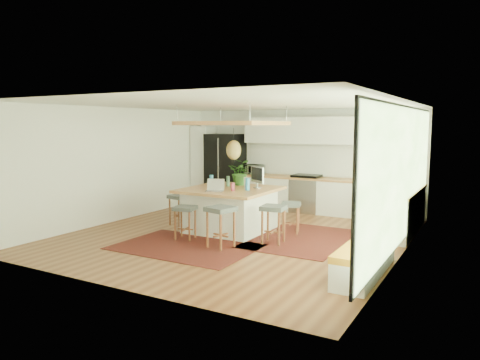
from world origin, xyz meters
The scene contains 37 objects.
floor centered at (0.00, 0.00, 0.00)m, with size 7.00×7.00×0.00m, color brown.
ceiling centered at (0.00, 0.00, 2.70)m, with size 7.00×7.00×0.00m, color white.
wall_back centered at (0.00, 3.50, 1.35)m, with size 6.50×6.50×0.00m, color white.
wall_front centered at (0.00, -3.50, 1.35)m, with size 6.50×6.50×0.00m, color white.
wall_left centered at (-3.25, 0.00, 1.35)m, with size 7.00×7.00×0.00m, color white.
wall_right centered at (3.25, 0.00, 1.35)m, with size 7.00×7.00×0.00m, color white.
window_wall centered at (3.22, 0.00, 1.40)m, with size 0.10×6.20×2.60m, color black, non-canonical shape.
pantry centered at (-2.95, 3.18, 1.12)m, with size 0.55×0.60×2.25m, color white.
back_counter_base centered at (0.55, 3.18, 0.44)m, with size 4.20×0.60×0.88m, color white.
back_counter_top centered at (0.55, 3.18, 0.90)m, with size 4.24×0.64×0.05m, color #AB6D3C.
backsplash centered at (0.55, 3.48, 1.35)m, with size 4.20×0.02×0.80m, color white.
upper_cabinets centered at (0.55, 3.32, 2.15)m, with size 4.20×0.34×0.70m, color white.
range centered at (0.30, 3.18, 0.50)m, with size 0.76×0.62×1.00m, color #A5A5AA, non-canonical shape.
right_counter_base centered at (2.93, 2.00, 0.44)m, with size 0.60×2.50×0.88m, color white.
right_counter_top centered at (2.93, 2.00, 0.90)m, with size 0.64×2.54×0.05m, color #AB6D3C.
window_bench centered at (2.95, -1.20, 0.25)m, with size 0.52×2.00×0.50m, color white, non-canonical shape.
ceiling_panel centered at (-0.30, 0.40, 2.05)m, with size 1.86×1.86×0.80m, color #AB6D3C, non-canonical shape.
rug_near centered at (-0.39, -1.24, 0.01)m, with size 2.60×1.80×0.01m, color black.
rug_right centered at (1.29, 0.40, 0.01)m, with size 1.80×2.60×0.01m, color black.
fridge centered at (-2.17, 3.17, 0.93)m, with size 1.01×0.79×2.04m, color black, non-canonical shape.
island centered at (-0.35, 0.33, 0.47)m, with size 1.85×1.85×0.93m, color #AB6D3C, non-canonical shape.
stool_near_left centered at (-0.74, -0.78, 0.35)m, with size 0.40×0.40×0.67m, color #424749, non-canonical shape.
stool_near_right centered at (0.22, -0.97, 0.35)m, with size 0.46×0.46×0.78m, color #424749, non-canonical shape.
stool_right_front centered at (0.93, -0.20, 0.35)m, with size 0.44×0.44×0.74m, color #424749, non-canonical shape.
stool_right_back centered at (0.90, 0.75, 0.35)m, with size 0.39×0.39×0.66m, color #424749, non-canonical shape.
stool_left_side centered at (-1.66, 0.25, 0.35)m, with size 0.41×0.41×0.70m, color #424749, non-canonical shape.
laptop centered at (-0.38, -0.23, 1.05)m, with size 0.36×0.38×0.27m, color #A5A5AA, non-canonical shape.
monitor centered at (0.14, 0.66, 1.19)m, with size 0.51×0.18×0.47m, color #A5A5AA, non-canonical shape.
microwave centered at (-1.25, 3.18, 1.09)m, with size 0.48×0.26×0.32m, color #A5A5AA.
island_plant centered at (-0.41, 0.91, 1.16)m, with size 0.53×0.59×0.46m, color #1E4C19.
island_bowl centered at (-0.96, 0.62, 0.96)m, with size 0.24×0.24×0.06m, color silver.
island_bottle_0 centered at (-0.90, 0.43, 1.03)m, with size 0.07×0.07×0.19m, color #2F84BE.
island_bottle_1 centered at (-0.75, 0.18, 1.03)m, with size 0.07×0.07×0.19m, color white.
island_bottle_2 centered at (-0.10, 0.03, 1.03)m, with size 0.07×0.07×0.19m, color #953145.
island_bottle_3 centered at (0.00, 0.38, 1.03)m, with size 0.07×0.07×0.19m, color silver.
island_bottle_4 centered at (-0.55, 0.58, 1.03)m, with size 0.07×0.07×0.19m, color #457354.
island_bottle_5 centered at (0.15, 0.23, 1.03)m, with size 0.07×0.07×0.19m, color #2F84BE.
Camera 1 is at (4.59, -8.01, 2.27)m, focal length 34.02 mm.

